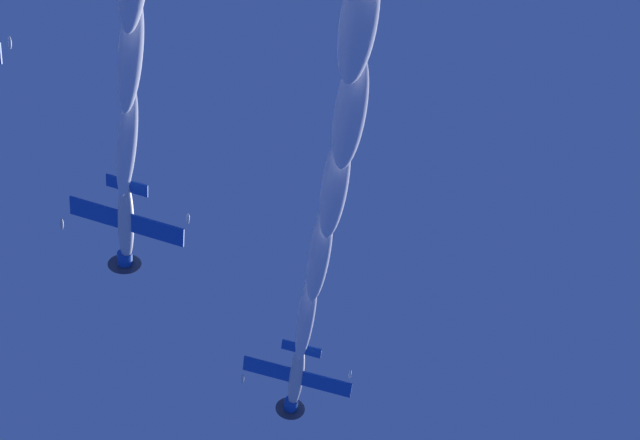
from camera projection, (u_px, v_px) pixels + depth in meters
airplane_lead at (296, 379)px, 72.24m from camera, size 8.95×8.16×3.48m
airplane_left_wingman at (126, 225)px, 63.97m from camera, size 8.79×8.16×3.85m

